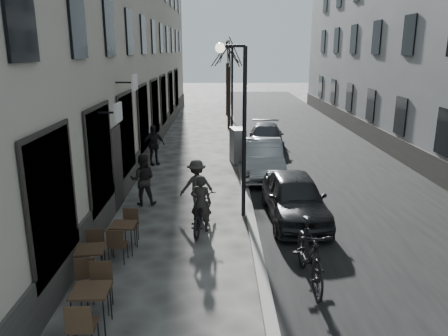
{
  "coord_description": "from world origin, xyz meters",
  "views": [
    {
      "loc": [
        -0.74,
        -6.51,
        4.92
      ],
      "look_at": [
        -0.6,
        4.9,
        1.8
      ],
      "focal_mm": 35.0,
      "sensor_mm": 36.0,
      "label": 1
    }
  ],
  "objects_px": {
    "tree_far": "(227,53)",
    "pedestrian_far": "(153,145)",
    "bicycle": "(201,214)",
    "moped": "(310,254)",
    "pedestrian_mid": "(197,185)",
    "car_mid": "(263,158)",
    "streetlamp_far": "(229,82)",
    "pedestrian_near": "(143,180)",
    "car_near": "(295,197)",
    "car_far": "(266,137)",
    "streetlamp_near": "(239,112)",
    "utility_cabinet": "(238,146)",
    "bistro_set_c": "(124,235)",
    "bistro_set_b": "(91,261)",
    "bistro_set_a": "(92,305)",
    "tree_near": "(229,53)"
  },
  "relations": [
    {
      "from": "bistro_set_a",
      "to": "pedestrian_mid",
      "type": "distance_m",
      "value": 6.27
    },
    {
      "from": "bistro_set_c",
      "to": "moped",
      "type": "height_order",
      "value": "moped"
    },
    {
      "from": "pedestrian_mid",
      "to": "moped",
      "type": "distance_m",
      "value": 5.19
    },
    {
      "from": "utility_cabinet",
      "to": "car_mid",
      "type": "height_order",
      "value": "utility_cabinet"
    },
    {
      "from": "tree_far",
      "to": "bistro_set_a",
      "type": "relative_size",
      "value": 3.54
    },
    {
      "from": "bistro_set_b",
      "to": "car_far",
      "type": "relative_size",
      "value": 0.36
    },
    {
      "from": "bistro_set_c",
      "to": "pedestrian_near",
      "type": "distance_m",
      "value": 3.5
    },
    {
      "from": "utility_cabinet",
      "to": "pedestrian_near",
      "type": "xyz_separation_m",
      "value": [
        -3.31,
        -5.39,
        0.07
      ]
    },
    {
      "from": "bistro_set_b",
      "to": "pedestrian_mid",
      "type": "relative_size",
      "value": 0.94
    },
    {
      "from": "car_far",
      "to": "streetlamp_near",
      "type": "bearing_deg",
      "value": -96.24
    },
    {
      "from": "bicycle",
      "to": "moped",
      "type": "xyz_separation_m",
      "value": [
        2.44,
        -2.85,
        0.19
      ]
    },
    {
      "from": "bistro_set_a",
      "to": "car_far",
      "type": "bearing_deg",
      "value": 70.92
    },
    {
      "from": "utility_cabinet",
      "to": "car_near",
      "type": "xyz_separation_m",
      "value": [
        1.39,
        -6.74,
        -0.08
      ]
    },
    {
      "from": "streetlamp_far",
      "to": "car_mid",
      "type": "xyz_separation_m",
      "value": [
        1.17,
        -7.64,
        -2.45
      ]
    },
    {
      "from": "streetlamp_far",
      "to": "pedestrian_near",
      "type": "height_order",
      "value": "streetlamp_far"
    },
    {
      "from": "moped",
      "to": "pedestrian_near",
      "type": "bearing_deg",
      "value": 129.52
    },
    {
      "from": "bicycle",
      "to": "moped",
      "type": "relative_size",
      "value": 0.83
    },
    {
      "from": "bicycle",
      "to": "tree_far",
      "type": "bearing_deg",
      "value": -83.42
    },
    {
      "from": "tree_far",
      "to": "pedestrian_far",
      "type": "relative_size",
      "value": 3.23
    },
    {
      "from": "bicycle",
      "to": "pedestrian_near",
      "type": "distance_m",
      "value": 2.95
    },
    {
      "from": "pedestrian_mid",
      "to": "car_mid",
      "type": "xyz_separation_m",
      "value": [
        2.44,
        3.89,
        -0.11
      ]
    },
    {
      "from": "pedestrian_far",
      "to": "car_mid",
      "type": "bearing_deg",
      "value": -49.82
    },
    {
      "from": "pedestrian_mid",
      "to": "car_mid",
      "type": "bearing_deg",
      "value": -140.39
    },
    {
      "from": "bistro_set_c",
      "to": "bicycle",
      "type": "xyz_separation_m",
      "value": [
        1.87,
        1.3,
        0.04
      ]
    },
    {
      "from": "utility_cabinet",
      "to": "car_far",
      "type": "bearing_deg",
      "value": 51.45
    },
    {
      "from": "moped",
      "to": "bistro_set_b",
      "type": "bearing_deg",
      "value": 176.25
    },
    {
      "from": "streetlamp_far",
      "to": "tree_far",
      "type": "relative_size",
      "value": 0.89
    },
    {
      "from": "car_near",
      "to": "car_mid",
      "type": "xyz_separation_m",
      "value": [
        -0.49,
        4.69,
        0.02
      ]
    },
    {
      "from": "streetlamp_far",
      "to": "pedestrian_near",
      "type": "distance_m",
      "value": 11.62
    },
    {
      "from": "utility_cabinet",
      "to": "bicycle",
      "type": "distance_m",
      "value": 7.68
    },
    {
      "from": "streetlamp_far",
      "to": "pedestrian_far",
      "type": "relative_size",
      "value": 2.88
    },
    {
      "from": "tree_far",
      "to": "bicycle",
      "type": "relative_size",
      "value": 3.03
    },
    {
      "from": "streetlamp_near",
      "to": "car_near",
      "type": "height_order",
      "value": "streetlamp_near"
    },
    {
      "from": "streetlamp_near",
      "to": "streetlamp_far",
      "type": "distance_m",
      "value": 12.0
    },
    {
      "from": "bistro_set_a",
      "to": "moped",
      "type": "height_order",
      "value": "moped"
    },
    {
      "from": "utility_cabinet",
      "to": "bistro_set_b",
      "type": "bearing_deg",
      "value": -119.47
    },
    {
      "from": "car_near",
      "to": "bistro_set_c",
      "type": "bearing_deg",
      "value": -156.71
    },
    {
      "from": "pedestrian_near",
      "to": "streetlamp_near",
      "type": "bearing_deg",
      "value": 158.0
    },
    {
      "from": "tree_far",
      "to": "pedestrian_far",
      "type": "bearing_deg",
      "value": -103.21
    },
    {
      "from": "bistro_set_b",
      "to": "bistro_set_c",
      "type": "distance_m",
      "value": 1.45
    },
    {
      "from": "car_near",
      "to": "car_far",
      "type": "bearing_deg",
      "value": 87.57
    },
    {
      "from": "streetlamp_far",
      "to": "pedestrian_mid",
      "type": "height_order",
      "value": "streetlamp_far"
    },
    {
      "from": "tree_near",
      "to": "car_far",
      "type": "distance_m",
      "value": 7.23
    },
    {
      "from": "streetlamp_near",
      "to": "bicycle",
      "type": "bearing_deg",
      "value": -132.98
    },
    {
      "from": "pedestrian_mid",
      "to": "moped",
      "type": "xyz_separation_m",
      "value": [
        2.64,
        -4.47,
        -0.13
      ]
    },
    {
      "from": "bistro_set_a",
      "to": "pedestrian_near",
      "type": "xyz_separation_m",
      "value": [
        -0.18,
        6.61,
        0.35
      ]
    },
    {
      "from": "tree_far",
      "to": "bicycle",
      "type": "distance_m",
      "value": 22.56
    },
    {
      "from": "car_near",
      "to": "car_far",
      "type": "height_order",
      "value": "car_near"
    },
    {
      "from": "pedestrian_far",
      "to": "car_far",
      "type": "distance_m",
      "value": 6.15
    },
    {
      "from": "streetlamp_near",
      "to": "utility_cabinet",
      "type": "xyz_separation_m",
      "value": [
        0.27,
        6.41,
        -2.39
      ]
    }
  ]
}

